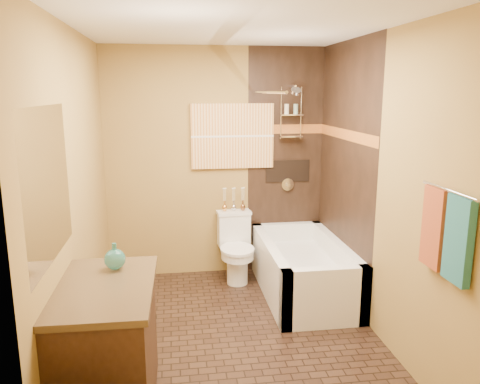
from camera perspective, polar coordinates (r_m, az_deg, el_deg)
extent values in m
plane|color=black|center=(4.13, -0.64, -17.21)|extent=(3.00, 3.00, 0.00)
cube|color=olive|center=(3.72, -19.31, -0.57)|extent=(0.02, 3.00, 2.50)
cube|color=olive|center=(4.02, 16.54, 0.51)|extent=(0.02, 3.00, 2.50)
cube|color=olive|center=(5.15, -2.89, 3.48)|extent=(2.40, 0.02, 2.50)
cube|color=olive|center=(2.26, 4.40, -7.99)|extent=(2.40, 0.02, 2.50)
plane|color=silver|center=(3.63, -0.74, 19.65)|extent=(3.00, 3.00, 0.00)
cube|color=black|center=(5.27, 5.56, 3.64)|extent=(0.85, 0.01, 2.50)
cube|color=black|center=(4.69, 12.62, 2.35)|extent=(0.01, 1.50, 2.50)
cube|color=#9B4D1C|center=(5.22, 5.67, 7.64)|extent=(0.85, 0.01, 0.10)
cube|color=#9B4D1C|center=(4.64, 12.71, 6.85)|extent=(0.01, 1.50, 0.10)
cube|color=black|center=(5.28, 5.82, 2.56)|extent=(0.50, 0.01, 0.25)
cylinder|color=silver|center=(5.08, 6.42, 12.70)|extent=(0.02, 0.26, 0.02)
cylinder|color=silver|center=(4.94, 6.85, 12.13)|extent=(0.11, 0.11, 0.09)
cylinder|color=silver|center=(5.29, 5.83, 0.93)|extent=(0.14, 0.02, 0.14)
cylinder|color=silver|center=(4.41, 3.25, 12.06)|extent=(0.03, 1.55, 0.03)
cylinder|color=silver|center=(3.05, 24.07, 0.19)|extent=(0.02, 0.55, 0.02)
cube|color=#1C5A5F|center=(3.02, 25.10, -5.34)|extent=(0.05, 0.22, 0.52)
cube|color=#9B381C|center=(3.23, 22.59, -4.02)|extent=(0.05, 0.22, 0.52)
cube|color=orange|center=(5.11, -0.92, 6.82)|extent=(0.90, 0.04, 0.70)
cube|color=white|center=(2.91, -22.31, 0.81)|extent=(0.01, 1.00, 0.90)
cube|color=white|center=(4.22, 10.36, -12.58)|extent=(0.80, 0.10, 0.55)
cube|color=white|center=(5.47, 5.70, -6.58)|extent=(0.80, 0.10, 0.55)
cube|color=white|center=(4.75, 3.59, -9.49)|extent=(0.10, 1.50, 0.55)
cube|color=white|center=(4.94, 11.67, -8.88)|extent=(0.10, 1.50, 0.55)
cube|color=white|center=(4.87, 7.68, -10.30)|extent=(0.64, 1.34, 0.35)
cube|color=white|center=(5.22, -0.76, -4.60)|extent=(0.36, 0.19, 0.35)
cube|color=white|center=(5.17, -0.76, -2.53)|extent=(0.38, 0.21, 0.04)
cylinder|color=white|center=(5.08, -0.33, -9.21)|extent=(0.22, 0.22, 0.35)
cylinder|color=white|center=(5.02, -0.33, -7.53)|extent=(0.34, 0.34, 0.09)
cylinder|color=white|center=(5.00, -0.33, -6.98)|extent=(0.36, 0.36, 0.03)
cube|color=black|center=(3.24, -15.93, -18.25)|extent=(0.59, 0.94, 0.82)
cube|color=black|center=(3.05, -16.22, -11.20)|extent=(0.62, 0.99, 0.04)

